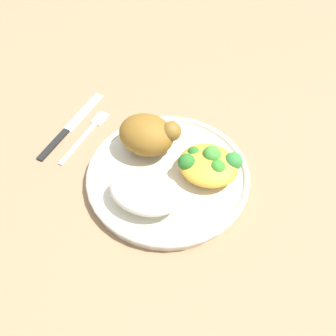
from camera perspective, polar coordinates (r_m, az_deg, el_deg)
The scene contains 7 objects.
ground_plane at distance 0.62m, azimuth 0.00°, elevation -1.77°, with size 2.00×2.00×0.00m, color #977351.
plate at distance 0.61m, azimuth 0.00°, elevation -1.16°, with size 0.26×0.26×0.02m.
roasted_chicken at distance 0.62m, azimuth -3.00°, elevation 5.05°, with size 0.10×0.08×0.06m.
rice_pile at distance 0.56m, azimuth -3.54°, elevation -3.63°, with size 0.11×0.08×0.04m, color silver.
mac_cheese_with_broccoli at distance 0.60m, azimuth 6.20°, elevation 0.68°, with size 0.10×0.09×0.04m.
fork at distance 0.70m, azimuth -12.15°, elevation 5.12°, with size 0.02×0.14×0.01m.
knife at distance 0.72m, azimuth -15.05°, elevation 5.56°, with size 0.03×0.19×0.01m.
Camera 1 is at (0.14, -0.35, 0.50)m, focal length 40.52 mm.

